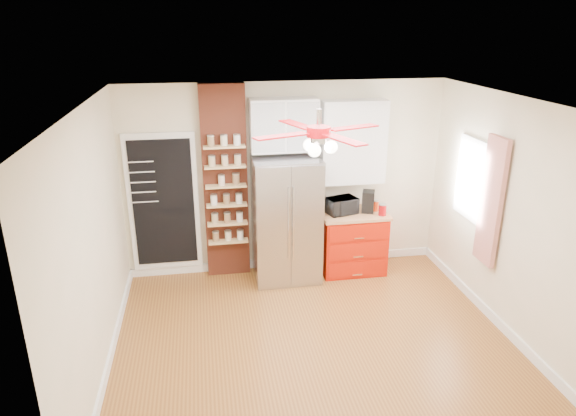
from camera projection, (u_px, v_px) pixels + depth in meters
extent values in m
plane|color=#905D24|center=(314.00, 342.00, 5.85)|extent=(4.50, 4.50, 0.00)
plane|color=white|center=(319.00, 104.00, 4.92)|extent=(4.50, 4.50, 0.00)
cube|color=beige|center=(285.00, 179.00, 7.24)|extent=(4.50, 0.02, 2.70)
cube|color=beige|center=(380.00, 345.00, 3.54)|extent=(4.50, 0.02, 2.70)
cube|color=beige|center=(93.00, 248.00, 5.03)|extent=(0.02, 4.00, 2.70)
cube|color=beige|center=(512.00, 220.00, 5.75)|extent=(0.02, 4.00, 2.70)
cube|color=white|center=(164.00, 203.00, 7.03)|extent=(0.95, 0.04, 1.95)
cube|color=black|center=(164.00, 203.00, 7.01)|extent=(0.82, 0.02, 1.78)
cube|color=brown|center=(225.00, 183.00, 7.03)|extent=(0.60, 0.16, 2.70)
cube|color=#AEAEB3|center=(286.00, 220.00, 7.05)|extent=(0.90, 0.70, 1.75)
cube|color=white|center=(284.00, 125.00, 6.79)|extent=(0.90, 0.35, 0.70)
cube|color=#BA1705|center=(352.00, 243.00, 7.41)|extent=(0.90, 0.60, 0.86)
cube|color=tan|center=(353.00, 214.00, 7.25)|extent=(0.94, 0.64, 0.04)
cube|color=white|center=(353.00, 142.00, 7.07)|extent=(0.90, 0.30, 1.15)
cube|color=white|center=(473.00, 180.00, 6.51)|extent=(0.04, 0.75, 1.05)
cube|color=red|center=(491.00, 202.00, 6.02)|extent=(0.06, 0.40, 1.55)
cylinder|color=silver|center=(319.00, 119.00, 4.98)|extent=(0.05, 0.05, 0.20)
cylinder|color=#B20A11|center=(319.00, 132.00, 5.02)|extent=(0.24, 0.24, 0.10)
sphere|color=white|center=(318.00, 148.00, 5.07)|extent=(0.13, 0.13, 0.13)
imported|color=black|center=(342.00, 206.00, 7.17)|extent=(0.48, 0.39, 0.23)
cube|color=black|center=(368.00, 201.00, 7.22)|extent=(0.22, 0.24, 0.31)
cylinder|color=#A5090D|center=(382.00, 210.00, 7.11)|extent=(0.13, 0.13, 0.15)
cylinder|color=red|center=(375.00, 206.00, 7.30)|extent=(0.12, 0.12, 0.14)
cylinder|color=beige|center=(221.00, 180.00, 6.86)|extent=(0.09, 0.09, 0.13)
cylinder|color=#8C6847|center=(236.00, 179.00, 6.92)|extent=(0.13, 0.13, 0.13)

